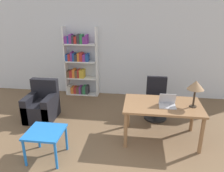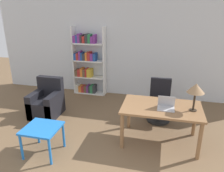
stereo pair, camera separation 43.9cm
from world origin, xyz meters
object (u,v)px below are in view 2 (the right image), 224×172
object	(u,v)px
bookshelf	(87,64)
laptop	(166,106)
table_lamp	(196,89)
side_table_blue	(42,131)
desk	(161,111)
office_chair	(159,102)
armchair	(47,103)

from	to	relation	value
bookshelf	laptop	bearing A→B (deg)	-43.12
table_lamp	side_table_blue	world-z (taller)	table_lamp
table_lamp	bookshelf	distance (m)	3.51
side_table_blue	laptop	bearing A→B (deg)	20.97
table_lamp	desk	bearing A→B (deg)	176.22
laptop	office_chair	size ratio (longest dim) A/B	0.31
bookshelf	table_lamp	bearing A→B (deg)	-37.47
table_lamp	armchair	distance (m)	3.42
desk	bookshelf	bearing A→B (deg)	136.81
table_lamp	office_chair	xyz separation A→B (m)	(-0.60, 0.96, -0.74)
desk	laptop	world-z (taller)	laptop
table_lamp	bookshelf	size ratio (longest dim) A/B	0.26
table_lamp	armchair	size ratio (longest dim) A/B	0.57
laptop	armchair	size ratio (longest dim) A/B	0.34
laptop	bookshelf	world-z (taller)	bookshelf
armchair	bookshelf	bearing A→B (deg)	73.16
office_chair	side_table_blue	world-z (taller)	office_chair
armchair	bookshelf	distance (m)	1.77
table_lamp	bookshelf	bearing A→B (deg)	142.53
office_chair	armchair	bearing A→B (deg)	-171.07
desk	bookshelf	distance (m)	3.07
desk	bookshelf	size ratio (longest dim) A/B	0.74
side_table_blue	bookshelf	distance (m)	3.01
desk	table_lamp	distance (m)	0.76
table_lamp	armchair	bearing A→B (deg)	170.64
table_lamp	side_table_blue	distance (m)	2.79
laptop	side_table_blue	bearing A→B (deg)	-159.03
office_chair	bookshelf	size ratio (longest dim) A/B	0.49
laptop	bookshelf	size ratio (longest dim) A/B	0.15
office_chair	bookshelf	bearing A→B (deg)	151.62
desk	side_table_blue	bearing A→B (deg)	-156.74
side_table_blue	armchair	xyz separation A→B (m)	(-0.70, 1.37, -0.15)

